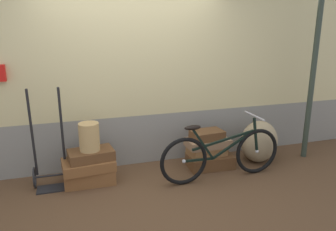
{
  "coord_description": "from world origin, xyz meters",
  "views": [
    {
      "loc": [
        -0.89,
        -3.8,
        2.04
      ],
      "look_at": [
        0.37,
        0.23,
        0.85
      ],
      "focal_mm": 36.25,
      "sensor_mm": 36.0,
      "label": 1
    }
  ],
  "objects_px": {
    "suitcase_1": "(88,165)",
    "wicker_basket": "(89,137)",
    "bicycle": "(221,154)",
    "suitcase_3": "(210,161)",
    "luggage_trolley": "(50,164)",
    "suitcase_5": "(208,143)",
    "suitcase_6": "(207,135)",
    "burlap_sack": "(259,141)",
    "suitcase_0": "(90,175)",
    "suitcase_4": "(207,150)",
    "suitcase_2": "(91,155)"
  },
  "relations": [
    {
      "from": "burlap_sack",
      "to": "luggage_trolley",
      "type": "bearing_deg",
      "value": 178.29
    },
    {
      "from": "bicycle",
      "to": "suitcase_3",
      "type": "bearing_deg",
      "value": 86.72
    },
    {
      "from": "suitcase_1",
      "to": "burlap_sack",
      "type": "relative_size",
      "value": 1.03
    },
    {
      "from": "suitcase_1",
      "to": "luggage_trolley",
      "type": "bearing_deg",
      "value": 168.93
    },
    {
      "from": "suitcase_1",
      "to": "suitcase_6",
      "type": "height_order",
      "value": "suitcase_6"
    },
    {
      "from": "suitcase_4",
      "to": "bicycle",
      "type": "distance_m",
      "value": 0.42
    },
    {
      "from": "suitcase_3",
      "to": "suitcase_5",
      "type": "relative_size",
      "value": 1.04
    },
    {
      "from": "suitcase_1",
      "to": "suitcase_5",
      "type": "bearing_deg",
      "value": -3.21
    },
    {
      "from": "suitcase_2",
      "to": "wicker_basket",
      "type": "relative_size",
      "value": 1.56
    },
    {
      "from": "suitcase_3",
      "to": "suitcase_6",
      "type": "relative_size",
      "value": 1.42
    },
    {
      "from": "suitcase_0",
      "to": "suitcase_2",
      "type": "distance_m",
      "value": 0.29
    },
    {
      "from": "suitcase_0",
      "to": "suitcase_3",
      "type": "height_order",
      "value": "suitcase_0"
    },
    {
      "from": "bicycle",
      "to": "suitcase_6",
      "type": "bearing_deg",
      "value": 94.61
    },
    {
      "from": "suitcase_4",
      "to": "suitcase_5",
      "type": "distance_m",
      "value": 0.12
    },
    {
      "from": "suitcase_3",
      "to": "burlap_sack",
      "type": "height_order",
      "value": "burlap_sack"
    },
    {
      "from": "suitcase_2",
      "to": "luggage_trolley",
      "type": "relative_size",
      "value": 0.44
    },
    {
      "from": "wicker_basket",
      "to": "suitcase_0",
      "type": "bearing_deg",
      "value": 147.14
    },
    {
      "from": "suitcase_2",
      "to": "suitcase_0",
      "type": "bearing_deg",
      "value": 149.98
    },
    {
      "from": "suitcase_6",
      "to": "suitcase_0",
      "type": "bearing_deg",
      "value": 175.34
    },
    {
      "from": "suitcase_0",
      "to": "wicker_basket",
      "type": "height_order",
      "value": "wicker_basket"
    },
    {
      "from": "suitcase_1",
      "to": "suitcase_3",
      "type": "relative_size",
      "value": 1.02
    },
    {
      "from": "wicker_basket",
      "to": "burlap_sack",
      "type": "relative_size",
      "value": 0.57
    },
    {
      "from": "suitcase_1",
      "to": "bicycle",
      "type": "distance_m",
      "value": 1.73
    },
    {
      "from": "suitcase_4",
      "to": "suitcase_6",
      "type": "xyz_separation_m",
      "value": [
        -0.0,
        -0.01,
        0.24
      ]
    },
    {
      "from": "suitcase_5",
      "to": "bicycle",
      "type": "height_order",
      "value": "bicycle"
    },
    {
      "from": "burlap_sack",
      "to": "suitcase_6",
      "type": "bearing_deg",
      "value": 176.88
    },
    {
      "from": "suitcase_4",
      "to": "suitcase_5",
      "type": "bearing_deg",
      "value": -33.58
    },
    {
      "from": "suitcase_1",
      "to": "wicker_basket",
      "type": "bearing_deg",
      "value": 10.51
    },
    {
      "from": "suitcase_1",
      "to": "luggage_trolley",
      "type": "height_order",
      "value": "luggage_trolley"
    },
    {
      "from": "suitcase_3",
      "to": "suitcase_5",
      "type": "height_order",
      "value": "suitcase_5"
    },
    {
      "from": "luggage_trolley",
      "to": "suitcase_0",
      "type": "bearing_deg",
      "value": -4.01
    },
    {
      "from": "suitcase_3",
      "to": "luggage_trolley",
      "type": "xyz_separation_m",
      "value": [
        -2.16,
        0.06,
        0.21
      ]
    },
    {
      "from": "suitcase_1",
      "to": "wicker_basket",
      "type": "relative_size",
      "value": 1.8
    },
    {
      "from": "suitcase_6",
      "to": "wicker_basket",
      "type": "relative_size",
      "value": 1.24
    },
    {
      "from": "suitcase_0",
      "to": "suitcase_4",
      "type": "distance_m",
      "value": 1.65
    },
    {
      "from": "suitcase_1",
      "to": "wicker_basket",
      "type": "height_order",
      "value": "wicker_basket"
    },
    {
      "from": "suitcase_4",
      "to": "burlap_sack",
      "type": "xyz_separation_m",
      "value": [
        0.81,
        -0.06,
        0.07
      ]
    },
    {
      "from": "suitcase_2",
      "to": "suitcase_3",
      "type": "xyz_separation_m",
      "value": [
        1.66,
        -0.01,
        -0.29
      ]
    },
    {
      "from": "suitcase_2",
      "to": "suitcase_5",
      "type": "height_order",
      "value": "suitcase_2"
    },
    {
      "from": "bicycle",
      "to": "suitcase_1",
      "type": "bearing_deg",
      "value": 167.14
    },
    {
      "from": "suitcase_0",
      "to": "wicker_basket",
      "type": "relative_size",
      "value": 1.77
    },
    {
      "from": "suitcase_0",
      "to": "wicker_basket",
      "type": "distance_m",
      "value": 0.53
    },
    {
      "from": "suitcase_4",
      "to": "suitcase_6",
      "type": "distance_m",
      "value": 0.24
    },
    {
      "from": "luggage_trolley",
      "to": "bicycle",
      "type": "relative_size",
      "value": 0.75
    },
    {
      "from": "wicker_basket",
      "to": "bicycle",
      "type": "relative_size",
      "value": 0.21
    },
    {
      "from": "wicker_basket",
      "to": "luggage_trolley",
      "type": "bearing_deg",
      "value": 174.29
    },
    {
      "from": "suitcase_6",
      "to": "suitcase_1",
      "type": "bearing_deg",
      "value": 176.21
    },
    {
      "from": "suitcase_3",
      "to": "burlap_sack",
      "type": "xyz_separation_m",
      "value": [
        0.76,
        -0.03,
        0.22
      ]
    },
    {
      "from": "suitcase_1",
      "to": "luggage_trolley",
      "type": "distance_m",
      "value": 0.47
    },
    {
      "from": "suitcase_0",
      "to": "suitcase_2",
      "type": "bearing_deg",
      "value": -22.66
    }
  ]
}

